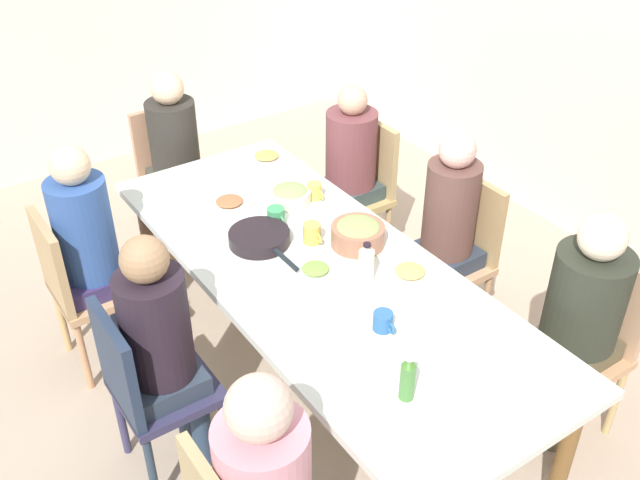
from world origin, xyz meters
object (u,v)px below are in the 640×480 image
Objects in this scene: dining_table at (320,280)px; person_6 at (582,310)px; bowl_1 at (358,234)px; plate_2 at (267,157)px; plate_1 at (230,203)px; cup_3 at (383,321)px; person_3 at (89,241)px; cup_0 at (276,216)px; bottle_0 at (366,263)px; plate_0 at (316,271)px; cup_1 at (315,191)px; person_2 at (349,162)px; plate_3 at (410,273)px; serving_pan at (260,238)px; person_5 at (176,149)px; chair_3 at (79,284)px; person_0 at (161,340)px; chair_6 at (586,338)px; chair_5 at (173,172)px; person_4 at (447,224)px; chair_4 at (456,250)px; bottle_1 at (408,379)px; bowl_0 at (290,195)px; cup_2 at (312,233)px; chair_0 at (146,386)px; chair_2 at (361,185)px.

person_6 is at bearing 43.04° from dining_table.
plate_2 is at bearing 175.03° from bowl_1.
person_6 is at bearing 30.66° from bowl_1.
plate_1 is 1.19m from cup_3.
cup_0 is at bearing 63.00° from person_3.
person_6 is at bearing 45.62° from bottle_0.
plate_0 is 1.97× the size of cup_1.
person_2 is 4.59× the size of plate_2.
plate_1 is at bearing -159.16° from plate_3.
cup_3 reaches higher than serving_pan.
bottle_0 reaches higher than dining_table.
chair_3 is at bearing -50.90° from person_5.
person_6 reaches higher than plate_2.
person_0 reaches higher than cup_3.
cup_1 is at bearing 73.98° from person_3.
bowl_1 reaches higher than serving_pan.
person_3 is 0.83m from serving_pan.
person_6 reaches higher than chair_6.
chair_6 is at bearing 34.78° from bowl_1.
chair_5 reaches higher than cup_3.
serving_pan is at bearing -60.34° from person_2.
chair_6 is at bearing 19.42° from chair_5.
person_4 is 1.72m from person_5.
cup_1 is at bearing 113.87° from serving_pan.
chair_5 is at bearing -163.85° from cup_1.
person_3 is (-0.83, -0.00, 0.01)m from person_0.
chair_6 is at bearing 68.78° from cup_3.
chair_5 is (-1.63, -0.87, 0.00)m from chair_4.
chair_5 is 1.00× the size of chair_6.
plate_3 is (0.25, 0.33, 0.00)m from plate_0.
person_0 is at bearing -86.96° from bowl_1.
cup_0 is 0.63× the size of bottle_1.
cup_2 is (0.37, -0.11, 0.01)m from bowl_0.
person_3 reaches higher than cup_2.
plate_0 is at bearing -30.31° from cup_2.
chair_5 is 1.12m from bowl_0.
chair_3 is at bearing 180.00° from chair_0.
plate_2 is 1.55m from cup_3.
chair_4 is (0.83, 1.73, 0.00)m from chair_3.
chair_3 reaches higher than serving_pan.
bowl_0 is at bearing 126.98° from serving_pan.
bottle_0 reaches higher than cup_0.
cup_2 is at bearing -47.13° from person_2.
chair_3 is at bearing -90.00° from person_2.
chair_2 is 7.73× the size of cup_3.
chair_3 is 1.13m from person_5.
person_0 is 1.34× the size of chair_4.
chair_5 is at bearing 132.56° from chair_3.
chair_3 is (0.00, -1.73, 0.00)m from chair_2.
plate_2 is 2.28× the size of cup_1.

